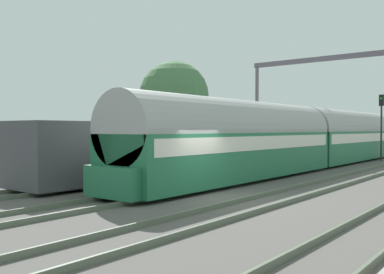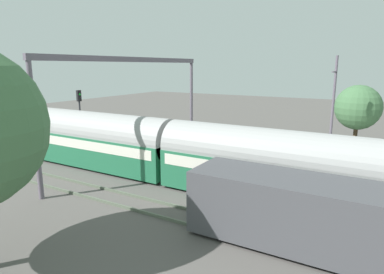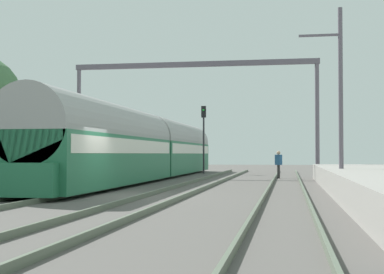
# 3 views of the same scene
# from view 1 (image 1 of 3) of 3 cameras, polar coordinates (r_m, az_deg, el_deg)

# --- Properties ---
(ground) EXTENTS (120.00, 120.00, 0.00)m
(ground) POSITION_cam_1_polar(r_m,az_deg,el_deg) (16.27, 2.88, -7.92)
(ground) COLOR #56524F
(track_far_west) EXTENTS (1.52, 60.00, 0.16)m
(track_far_west) POSITION_cam_1_polar(r_m,az_deg,el_deg) (20.46, -11.71, -5.87)
(track_far_west) COLOR #596452
(track_far_west) RESTS_ON ground
(track_west) EXTENTS (1.52, 60.00, 0.16)m
(track_west) POSITION_cam_1_polar(r_m,az_deg,el_deg) (17.52, -2.76, -7.01)
(track_west) COLOR #596452
(track_west) RESTS_ON ground
(track_east) EXTENTS (1.52, 60.00, 0.16)m
(track_east) POSITION_cam_1_polar(r_m,az_deg,el_deg) (15.17, 9.41, -8.27)
(track_east) COLOR #596452
(track_east) RESTS_ON ground
(passenger_train) EXTENTS (2.93, 32.85, 3.82)m
(passenger_train) POSITION_cam_1_polar(r_m,az_deg,el_deg) (28.74, 14.71, -0.12)
(passenger_train) COLOR #236B47
(passenger_train) RESTS_ON ground
(freight_car) EXTENTS (2.80, 13.00, 2.70)m
(freight_car) POSITION_cam_1_polar(r_m,az_deg,el_deg) (21.91, -7.10, -1.75)
(freight_car) COLOR #47474C
(freight_car) RESTS_ON ground
(railway_signal_far) EXTENTS (0.36, 0.30, 5.30)m
(railway_signal_far) POSITION_cam_1_polar(r_m,az_deg,el_deg) (37.93, 23.56, 2.22)
(railway_signal_far) COLOR #2D2D33
(railway_signal_far) RESTS_ON ground
(catenary_gantry) EXTENTS (16.91, 0.28, 7.86)m
(catenary_gantry) POSITION_cam_1_polar(r_m,az_deg,el_deg) (32.56, 21.38, 6.95)
(catenary_gantry) COLOR slate
(catenary_gantry) RESTS_ON ground
(tree_west_background) EXTENTS (5.67, 5.67, 8.06)m
(tree_west_background) POSITION_cam_1_polar(r_m,az_deg,el_deg) (35.60, -2.37, 5.36)
(tree_west_background) COLOR #4C3826
(tree_west_background) RESTS_ON ground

